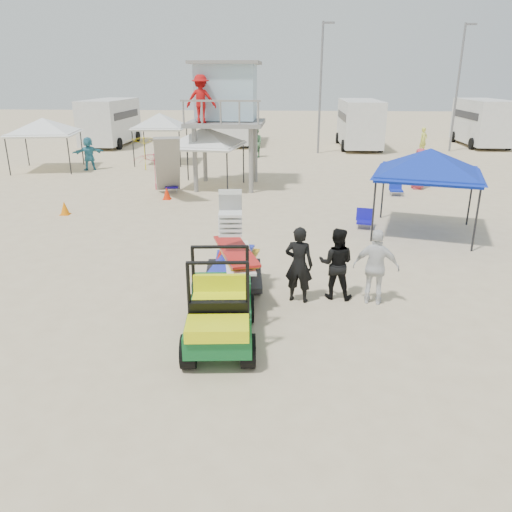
# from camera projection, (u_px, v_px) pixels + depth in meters

# --- Properties ---
(ground) EXTENTS (140.00, 140.00, 0.00)m
(ground) POSITION_uv_depth(u_px,v_px,m) (213.00, 394.00, 8.04)
(ground) COLOR beige
(ground) RESTS_ON ground
(utility_cart) EXTENTS (1.38, 2.46, 1.80)m
(utility_cart) POSITION_uv_depth(u_px,v_px,m) (219.00, 303.00, 9.30)
(utility_cart) COLOR #0D5724
(utility_cart) RESTS_ON ground
(surf_trailer) EXTENTS (1.45, 2.44, 2.17)m
(surf_trailer) POSITION_uv_depth(u_px,v_px,m) (233.00, 258.00, 11.47)
(surf_trailer) COLOR black
(surf_trailer) RESTS_ON ground
(man_left) EXTENTS (0.72, 0.56, 1.75)m
(man_left) POSITION_uv_depth(u_px,v_px,m) (299.00, 265.00, 11.10)
(man_left) COLOR black
(man_left) RESTS_ON ground
(man_mid) EXTENTS (0.91, 0.77, 1.66)m
(man_mid) POSITION_uv_depth(u_px,v_px,m) (336.00, 263.00, 11.29)
(man_mid) COLOR black
(man_mid) RESTS_ON ground
(man_right) EXTENTS (1.07, 0.63, 1.72)m
(man_right) POSITION_uv_depth(u_px,v_px,m) (376.00, 267.00, 10.99)
(man_right) COLOR white
(man_right) RESTS_ON ground
(lifeguard_tower) EXTENTS (3.35, 3.35, 5.32)m
(lifeguard_tower) POSITION_uv_depth(u_px,v_px,m) (224.00, 97.00, 21.93)
(lifeguard_tower) COLOR gray
(lifeguard_tower) RESTS_ON ground
(canopy_blue) EXTENTS (3.75, 3.75, 3.13)m
(canopy_blue) POSITION_uv_depth(u_px,v_px,m) (430.00, 153.00, 15.46)
(canopy_blue) COLOR black
(canopy_blue) RESTS_ON ground
(canopy_white_a) EXTENTS (3.39, 3.39, 3.11)m
(canopy_white_a) POSITION_uv_depth(u_px,v_px,m) (205.00, 130.00, 22.08)
(canopy_white_a) COLOR black
(canopy_white_a) RESTS_ON ground
(canopy_white_b) EXTENTS (3.71, 3.71, 3.15)m
(canopy_white_b) POSITION_uv_depth(u_px,v_px,m) (42.00, 121.00, 26.41)
(canopy_white_b) COLOR black
(canopy_white_b) RESTS_ON ground
(canopy_white_c) EXTENTS (2.89, 2.89, 3.25)m
(canopy_white_c) POSITION_uv_depth(u_px,v_px,m) (159.00, 116.00, 28.46)
(canopy_white_c) COLOR black
(canopy_white_c) RESTS_ON ground
(umbrella_a) EXTENTS (2.35, 2.37, 1.67)m
(umbrella_a) POSITION_uv_depth(u_px,v_px,m) (154.00, 171.00, 22.18)
(umbrella_a) COLOR red
(umbrella_a) RESTS_ON ground
(umbrella_b) EXTENTS (2.50, 2.53, 1.84)m
(umbrella_b) POSITION_uv_depth(u_px,v_px,m) (145.00, 153.00, 26.79)
(umbrella_b) COLOR yellow
(umbrella_b) RESTS_ON ground
(cone_near) EXTENTS (0.34, 0.34, 0.50)m
(cone_near) POSITION_uv_depth(u_px,v_px,m) (65.00, 208.00, 18.36)
(cone_near) COLOR orange
(cone_near) RESTS_ON ground
(cone_far) EXTENTS (0.34, 0.34, 0.50)m
(cone_far) POSITION_uv_depth(u_px,v_px,m) (167.00, 193.00, 20.67)
(cone_far) COLOR #F62A07
(cone_far) RESTS_ON ground
(beach_chair_a) EXTENTS (0.60, 0.64, 0.64)m
(beach_chair_a) POSITION_uv_depth(u_px,v_px,m) (172.00, 184.00, 22.11)
(beach_chair_a) COLOR #2410B3
(beach_chair_a) RESTS_ON ground
(beach_chair_b) EXTENTS (0.63, 0.67, 0.64)m
(beach_chair_b) POSITION_uv_depth(u_px,v_px,m) (365.00, 219.00, 16.78)
(beach_chair_b) COLOR #120E9E
(beach_chair_b) RESTS_ON ground
(beach_chair_c) EXTENTS (0.56, 0.60, 0.64)m
(beach_chair_c) POSITION_uv_depth(u_px,v_px,m) (396.00, 188.00, 21.39)
(beach_chair_c) COLOR #0F22A7
(beach_chair_c) RESTS_ON ground
(rv_far_left) EXTENTS (2.64, 6.80, 3.25)m
(rv_far_left) POSITION_uv_depth(u_px,v_px,m) (110.00, 120.00, 36.33)
(rv_far_left) COLOR silver
(rv_far_left) RESTS_ON ground
(rv_mid_left) EXTENTS (2.65, 6.50, 3.25)m
(rv_mid_left) POSITION_uv_depth(u_px,v_px,m) (235.00, 119.00, 37.17)
(rv_mid_left) COLOR silver
(rv_mid_left) RESTS_ON ground
(rv_mid_right) EXTENTS (2.64, 7.00, 3.25)m
(rv_mid_right) POSITION_uv_depth(u_px,v_px,m) (359.00, 122.00, 35.19)
(rv_mid_right) COLOR silver
(rv_mid_right) RESTS_ON ground
(rv_far_right) EXTENTS (2.64, 6.60, 3.25)m
(rv_far_right) POSITION_uv_depth(u_px,v_px,m) (482.00, 121.00, 36.02)
(rv_far_right) COLOR silver
(rv_far_right) RESTS_ON ground
(light_pole_left) EXTENTS (0.14, 0.14, 8.00)m
(light_pole_left) POSITION_uv_depth(u_px,v_px,m) (320.00, 90.00, 31.82)
(light_pole_left) COLOR slate
(light_pole_left) RESTS_ON ground
(light_pole_right) EXTENTS (0.14, 0.14, 8.00)m
(light_pole_right) POSITION_uv_depth(u_px,v_px,m) (457.00, 89.00, 32.66)
(light_pole_right) COLOR slate
(light_pole_right) RESTS_ON ground
(distant_beachgoers) EXTENTS (20.86, 12.30, 1.82)m
(distant_beachgoers) POSITION_uv_depth(u_px,v_px,m) (243.00, 151.00, 27.64)
(distant_beachgoers) COLOR #BE3646
(distant_beachgoers) RESTS_ON ground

